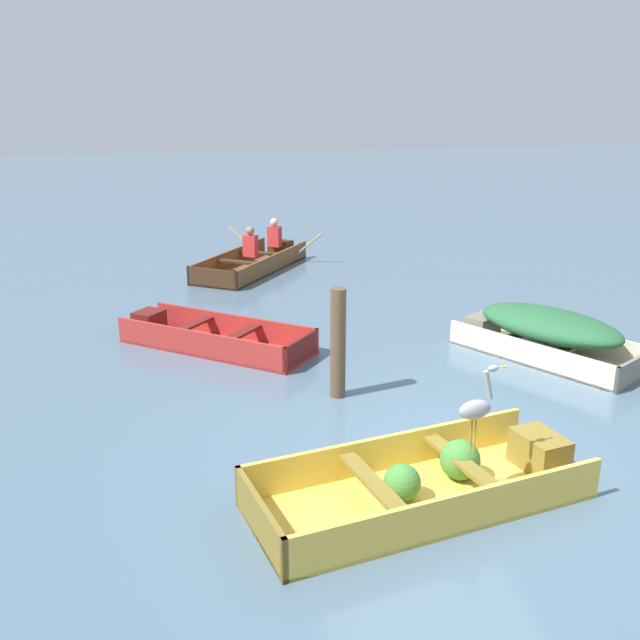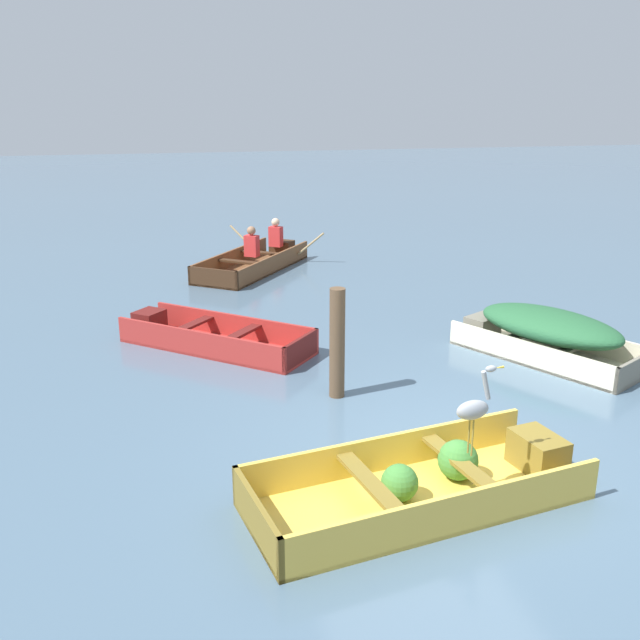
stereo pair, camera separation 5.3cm
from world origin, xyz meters
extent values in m
plane|color=slate|center=(0.00, 0.00, 0.00)|extent=(80.00, 80.00, 0.00)
cube|color=#E5BC47|center=(-0.71, -0.75, 0.02)|extent=(3.24, 1.73, 0.04)
cube|color=#E5BC47|center=(-0.81, -0.18, 0.20)|extent=(3.04, 0.59, 0.39)
cube|color=#E5BC47|center=(-0.61, -1.32, 0.20)|extent=(3.04, 0.59, 0.39)
cube|color=olive|center=(-2.20, -1.01, 0.20)|extent=(0.26, 1.20, 0.39)
cube|color=olive|center=(0.63, -0.51, 0.22)|extent=(0.45, 0.60, 0.35)
cube|color=olive|center=(-0.25, -0.67, 0.30)|extent=(0.35, 1.12, 0.04)
cube|color=olive|center=(-1.16, -0.83, 0.30)|extent=(0.35, 1.12, 0.04)
sphere|color=#428438|center=(-0.20, -0.51, 0.23)|extent=(0.39, 0.39, 0.39)
sphere|color=#428438|center=(-0.87, -0.74, 0.21)|extent=(0.34, 0.34, 0.34)
cube|color=#AD2D28|center=(-2.09, 3.80, 0.02)|extent=(2.78, 2.59, 0.04)
cube|color=#AD2D28|center=(-2.38, 3.47, 0.19)|extent=(2.20, 1.92, 0.38)
cube|color=#AD2D28|center=(-1.80, 4.14, 0.19)|extent=(2.20, 1.92, 0.38)
cube|color=maroon|center=(-1.03, 2.88, 0.19)|extent=(0.65, 0.74, 0.38)
cube|color=maroon|center=(-3.04, 4.63, 0.21)|extent=(0.55, 0.55, 0.34)
cube|color=maroon|center=(-2.42, 4.09, 0.28)|extent=(0.67, 0.74, 0.04)
cube|color=maroon|center=(-1.77, 3.52, 0.28)|extent=(0.67, 0.74, 0.04)
cube|color=beige|center=(2.39, 2.34, 0.02)|extent=(2.18, 2.77, 0.04)
cube|color=beige|center=(1.94, 2.09, 0.18)|extent=(1.28, 2.28, 0.35)
cube|color=beige|center=(2.83, 2.58, 0.18)|extent=(1.28, 2.28, 0.35)
cube|color=gray|center=(2.99, 1.23, 0.18)|extent=(0.96, 0.56, 0.35)
cube|color=gray|center=(1.85, 3.30, 0.19)|extent=(0.60, 0.55, 0.32)
cube|color=gray|center=(2.20, 2.67, 0.26)|extent=(0.93, 0.61, 0.04)
cube|color=gray|center=(2.57, 2.00, 0.26)|extent=(0.93, 0.61, 0.04)
ellipsoid|color=#286038|center=(2.39, 2.34, 0.48)|extent=(1.91, 2.34, 0.42)
cube|color=brown|center=(-0.93, 8.41, 0.02)|extent=(2.75, 3.18, 0.04)
cube|color=brown|center=(-1.35, 8.72, 0.19)|extent=(1.92, 2.56, 0.38)
cube|color=brown|center=(-0.52, 8.10, 0.19)|extent=(1.92, 2.56, 0.38)
cube|color=#3F2716|center=(-1.86, 7.17, 0.19)|extent=(0.91, 0.69, 0.38)
cube|color=#3F2716|center=(-0.10, 9.53, 0.21)|extent=(0.61, 0.58, 0.34)
cube|color=#3F2716|center=(-0.65, 8.79, 0.28)|extent=(0.89, 0.72, 0.04)
cube|color=#3F2716|center=(-1.22, 8.03, 0.28)|extent=(0.89, 0.72, 0.04)
cube|color=red|center=(-0.93, 8.41, 0.52)|extent=(0.33, 0.31, 0.44)
sphere|color=#9E7051|center=(-0.93, 8.41, 0.84)|extent=(0.18, 0.18, 0.18)
cube|color=red|center=(-0.28, 9.30, 0.52)|extent=(0.33, 0.31, 0.44)
sphere|color=beige|center=(-0.28, 9.30, 0.84)|extent=(0.18, 0.18, 0.18)
cylinder|color=tan|center=(-0.96, 9.80, 0.43)|extent=(0.54, 0.42, 0.55)
cylinder|color=tan|center=(0.40, 8.79, 0.43)|extent=(0.54, 0.42, 0.55)
cylinder|color=olive|center=(-0.22, -0.73, 0.60)|extent=(0.02, 0.02, 0.35)
cylinder|color=olive|center=(-0.21, -0.79, 0.60)|extent=(0.02, 0.02, 0.35)
ellipsoid|color=#93999E|center=(-0.21, -0.76, 0.87)|extent=(0.34, 0.18, 0.18)
cylinder|color=#93999E|center=(-0.09, -0.74, 1.09)|extent=(0.12, 0.06, 0.28)
ellipsoid|color=#93999E|center=(-0.05, -0.74, 1.24)|extent=(0.12, 0.07, 0.06)
cone|color=gold|center=(0.03, -0.73, 1.24)|extent=(0.10, 0.04, 0.02)
cylinder|color=brown|center=(-0.82, 1.72, 0.68)|extent=(0.19, 0.19, 1.37)
camera|label=1|loc=(-2.89, -6.07, 3.55)|focal=40.00mm
camera|label=2|loc=(-2.84, -6.08, 3.55)|focal=40.00mm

